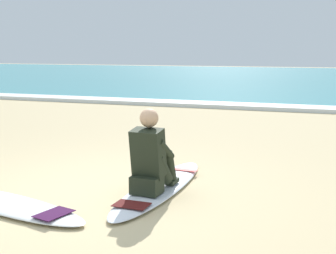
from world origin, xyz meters
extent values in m
plane|color=#CCB584|center=(0.00, 0.00, 0.00)|extent=(80.00, 80.00, 0.00)
cube|color=teal|center=(0.00, 22.23, 0.05)|extent=(80.00, 28.00, 0.10)
cube|color=white|center=(0.00, 8.53, 0.06)|extent=(80.00, 0.90, 0.11)
ellipsoid|color=silver|center=(0.65, 0.51, 0.04)|extent=(0.59, 2.52, 0.07)
cube|color=red|center=(0.67, 1.21, 0.07)|extent=(0.48, 0.11, 0.01)
cube|color=#4A1311|center=(0.63, -0.29, 0.07)|extent=(0.37, 0.25, 0.01)
cube|color=black|center=(0.64, 0.11, 0.18)|extent=(0.33, 0.28, 0.20)
cylinder|color=black|center=(0.55, 0.30, 0.33)|extent=(0.17, 0.41, 0.43)
cylinder|color=black|center=(0.55, 0.50, 0.30)|extent=(0.13, 0.27, 0.42)
cube|color=black|center=(0.55, 0.57, 0.10)|extent=(0.11, 0.23, 0.05)
cylinder|color=black|center=(0.75, 0.29, 0.33)|extent=(0.17, 0.41, 0.43)
cylinder|color=black|center=(0.78, 0.49, 0.30)|extent=(0.13, 0.27, 0.42)
cube|color=black|center=(0.79, 0.56, 0.10)|extent=(0.11, 0.23, 0.05)
cube|color=black|center=(0.64, 0.15, 0.53)|extent=(0.36, 0.31, 0.57)
sphere|color=tan|center=(0.65, 0.18, 0.92)|extent=(0.21, 0.21, 0.21)
cylinder|color=black|center=(0.51, 0.31, 0.55)|extent=(0.11, 0.40, 0.31)
cylinder|color=black|center=(0.79, 0.29, 0.55)|extent=(0.11, 0.40, 0.31)
ellipsoid|color=white|center=(-0.66, -0.62, 0.04)|extent=(2.25, 1.03, 0.07)
cube|color=#351037|center=(0.02, -0.78, 0.07)|extent=(0.32, 0.41, 0.01)
camera|label=1|loc=(2.50, -4.45, 1.67)|focal=48.95mm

